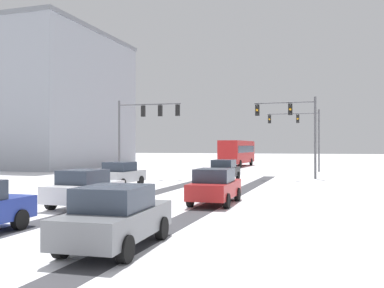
% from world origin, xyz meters
% --- Properties ---
extents(wheel_track_left_lane, '(1.04, 31.37, 0.01)m').
position_xyz_m(wheel_track_left_lane, '(3.97, 14.26, 0.00)').
color(wheel_track_left_lane, '#424247').
rests_on(wheel_track_left_lane, ground).
extents(wheel_track_right_lane, '(1.12, 31.37, 0.01)m').
position_xyz_m(wheel_track_right_lane, '(-0.51, 14.26, 0.00)').
color(wheel_track_right_lane, '#424247').
rests_on(wheel_track_right_lane, ground).
extents(sidewalk_kerb_right, '(4.00, 31.37, 0.12)m').
position_xyz_m(sidewalk_kerb_right, '(9.32, 12.83, 0.06)').
color(sidewalk_kerb_right, white).
rests_on(sidewalk_kerb_right, ground).
extents(traffic_signal_far_right, '(5.43, 0.61, 6.50)m').
position_xyz_m(traffic_signal_far_right, '(6.07, 38.40, 4.62)').
color(traffic_signal_far_right, '#56565B').
rests_on(traffic_signal_far_right, ground).
extents(traffic_signal_near_left, '(5.57, 0.44, 6.50)m').
position_xyz_m(traffic_signal_near_left, '(-5.72, 24.57, 4.77)').
color(traffic_signal_near_left, '#56565B').
rests_on(traffic_signal_near_left, ground).
extents(traffic_signal_near_right, '(4.81, 0.42, 6.50)m').
position_xyz_m(traffic_signal_near_right, '(6.30, 26.48, 4.59)').
color(traffic_signal_near_right, '#56565B').
rests_on(traffic_signal_near_right, ground).
extents(car_black_lead, '(1.85, 4.11, 1.62)m').
position_xyz_m(car_black_lead, '(1.27, 24.03, 0.82)').
color(car_black_lead, black).
rests_on(car_black_lead, ground).
extents(car_silver_second, '(1.93, 4.15, 1.62)m').
position_xyz_m(car_silver_second, '(-4.07, 17.32, 0.82)').
color(car_silver_second, '#B7BABF').
rests_on(car_silver_second, ground).
extents(car_red_third, '(1.92, 4.14, 1.62)m').
position_xyz_m(car_red_third, '(3.97, 11.01, 0.82)').
color(car_red_third, red).
rests_on(car_red_third, ground).
extents(car_white_fourth, '(1.91, 4.14, 1.62)m').
position_xyz_m(car_white_fourth, '(-1.21, 8.40, 0.82)').
color(car_white_fourth, silver).
rests_on(car_white_fourth, ground).
extents(car_grey_sixth, '(2.01, 4.19, 1.62)m').
position_xyz_m(car_grey_sixth, '(3.72, 1.96, 0.82)').
color(car_grey_sixth, slate).
rests_on(car_grey_sixth, ground).
extents(bus_oncoming, '(2.82, 11.04, 3.38)m').
position_xyz_m(bus_oncoming, '(-2.70, 48.06, 1.99)').
color(bus_oncoming, '#B21E1E').
rests_on(bus_oncoming, ground).
extents(office_building_far_left_block, '(26.46, 20.59, 17.07)m').
position_xyz_m(office_building_far_left_block, '(-31.20, 39.15, 8.54)').
color(office_building_far_left_block, '#9399A3').
rests_on(office_building_far_left_block, ground).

